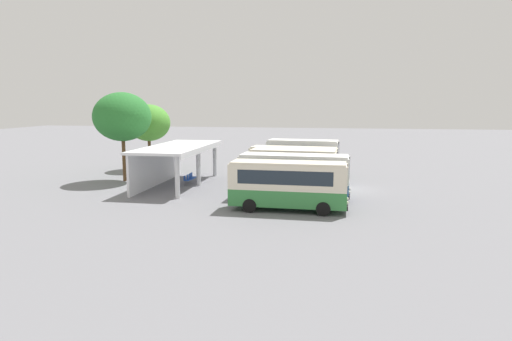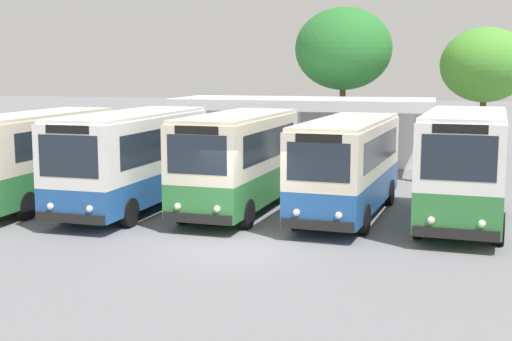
{
  "view_description": "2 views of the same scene",
  "coord_description": "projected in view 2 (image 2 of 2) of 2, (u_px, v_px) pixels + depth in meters",
  "views": [
    {
      "loc": [
        -36.91,
        1.19,
        7.01
      ],
      "look_at": [
        -2.46,
        7.27,
        1.71
      ],
      "focal_mm": 31.43,
      "sensor_mm": 36.0,
      "label": 1
    },
    {
      "loc": [
        5.09,
        -17.82,
        4.79
      ],
      "look_at": [
        -0.88,
        5.97,
        1.21
      ],
      "focal_mm": 49.56,
      "sensor_mm": 36.0,
      "label": 2
    }
  ],
  "objects": [
    {
      "name": "city_bus_fifth_blue",
      "position": [
        464.0,
        164.0,
        21.3
      ],
      "size": [
        2.87,
        7.02,
        3.49
      ],
      "color": "black",
      "rests_on": "ground"
    },
    {
      "name": "city_bus_fourth_amber",
      "position": [
        347.0,
        163.0,
        22.74
      ],
      "size": [
        2.84,
        7.91,
        3.15
      ],
      "color": "black",
      "rests_on": "ground"
    },
    {
      "name": "roadside_tree_behind_canopy",
      "position": [
        343.0,
        49.0,
        37.13
      ],
      "size": [
        5.09,
        5.09,
        7.95
      ],
      "color": "brown",
      "rests_on": "ground"
    },
    {
      "name": "city_bus_second_in_row",
      "position": [
        132.0,
        156.0,
        23.78
      ],
      "size": [
        2.71,
        8.13,
        3.31
      ],
      "color": "black",
      "rests_on": "ground"
    },
    {
      "name": "city_bus_nearest_orange",
      "position": [
        38.0,
        154.0,
        24.7
      ],
      "size": [
        2.38,
        7.73,
        3.23
      ],
      "color": "black",
      "rests_on": "ground"
    },
    {
      "name": "ground_plane",
      "position": [
        234.0,
        247.0,
        19.02
      ],
      "size": [
        180.0,
        180.0,
        0.0
      ],
      "primitive_type": "plane",
      "color": "slate"
    },
    {
      "name": "waiting_chair_fourth_seat",
      "position": [
        336.0,
        163.0,
        31.78
      ],
      "size": [
        0.46,
        0.46,
        0.86
      ],
      "color": "slate",
      "rests_on": "ground"
    },
    {
      "name": "waiting_chair_end_by_column",
      "position": [
        297.0,
        162.0,
        32.23
      ],
      "size": [
        0.46,
        0.46,
        0.86
      ],
      "color": "slate",
      "rests_on": "ground"
    },
    {
      "name": "roadside_tree_east_of_canopy",
      "position": [
        485.0,
        65.0,
        36.16
      ],
      "size": [
        4.51,
        4.51,
        6.86
      ],
      "color": "brown",
      "rests_on": "ground"
    },
    {
      "name": "waiting_chair_second_from_end",
      "position": [
        310.0,
        163.0,
        32.04
      ],
      "size": [
        0.46,
        0.46,
        0.86
      ],
      "color": "slate",
      "rests_on": "ground"
    },
    {
      "name": "city_bus_middle_cream",
      "position": [
        238.0,
        159.0,
        23.29
      ],
      "size": [
        2.69,
        7.2,
        3.29
      ],
      "color": "black",
      "rests_on": "ground"
    },
    {
      "name": "waiting_chair_middle_seat",
      "position": [
        322.0,
        163.0,
        31.89
      ],
      "size": [
        0.46,
        0.46,
        0.86
      ],
      "color": "slate",
      "rests_on": "ground"
    },
    {
      "name": "terminal_canopy",
      "position": [
        306.0,
        116.0,
        33.09
      ],
      "size": [
        11.78,
        4.6,
        3.4
      ],
      "color": "silver",
      "rests_on": "ground"
    }
  ]
}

